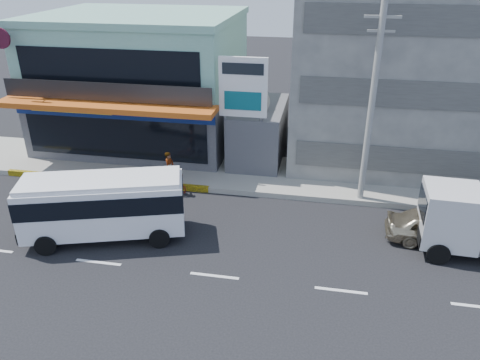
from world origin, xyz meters
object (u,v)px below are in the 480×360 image
(concrete_building, at_px, (437,42))
(billboard, at_px, (243,94))
(sedan, at_px, (438,228))
(utility_pole_near, at_px, (371,107))
(shop_building, at_px, (144,83))
(motorcycle_rider, at_px, (170,179))
(satellite_dish, at_px, (257,109))
(minibus, at_px, (103,203))

(concrete_building, xyz_separation_m, billboard, (-10.50, -5.80, -2.07))
(billboard, relative_size, sedan, 1.56)
(billboard, distance_m, utility_pole_near, 6.75)
(billboard, xyz_separation_m, sedan, (9.67, -4.99, -4.17))
(shop_building, distance_m, concrete_building, 18.28)
(utility_pole_near, relative_size, motorcycle_rider, 4.26)
(utility_pole_near, height_order, motorcycle_rider, utility_pole_near)
(satellite_dish, bearing_deg, utility_pole_near, -30.96)
(billboard, xyz_separation_m, utility_pole_near, (6.50, -1.80, 0.22))
(utility_pole_near, bearing_deg, sedan, -45.12)
(shop_building, distance_m, minibus, 12.49)
(concrete_building, relative_size, utility_pole_near, 1.60)
(shop_building, bearing_deg, sedan, -29.54)
(shop_building, xyz_separation_m, satellite_dish, (8.00, -2.95, -0.42))
(minibus, bearing_deg, sedan, 8.88)
(shop_building, height_order, motorcycle_rider, shop_building)
(sedan, bearing_deg, billboard, 64.19)
(concrete_building, relative_size, satellite_dish, 10.67)
(shop_building, relative_size, concrete_building, 0.77)
(utility_pole_near, bearing_deg, minibus, -154.46)
(satellite_dish, distance_m, motorcycle_rider, 6.51)
(utility_pole_near, relative_size, minibus, 1.35)
(minibus, relative_size, sedan, 1.68)
(satellite_dish, bearing_deg, minibus, -121.04)
(sedan, bearing_deg, motorcycle_rider, 80.77)
(utility_pole_near, height_order, sedan, utility_pole_near)
(utility_pole_near, xyz_separation_m, sedan, (3.17, -3.19, -4.40))
(sedan, bearing_deg, satellite_dish, 54.97)
(satellite_dish, distance_m, billboard, 2.31)
(concrete_building, relative_size, sedan, 3.62)
(satellite_dish, bearing_deg, sedan, -36.50)
(satellite_dish, height_order, sedan, satellite_dish)
(satellite_dish, height_order, utility_pole_near, utility_pole_near)
(concrete_building, xyz_separation_m, motorcycle_rider, (-14.00, -8.30, -6.23))
(concrete_building, bearing_deg, motorcycle_rider, -149.33)
(concrete_building, xyz_separation_m, minibus, (-15.46, -13.08, -5.23))
(concrete_building, distance_m, utility_pole_near, 8.79)
(shop_building, height_order, utility_pole_near, utility_pole_near)
(satellite_dish, relative_size, billboard, 0.22)
(concrete_building, height_order, motorcycle_rider, concrete_building)
(sedan, bearing_deg, concrete_building, -2.91)
(satellite_dish, height_order, billboard, billboard)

